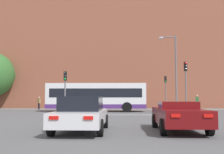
# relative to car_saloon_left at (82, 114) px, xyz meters

# --- Properties ---
(stop_line_strip) EXTENTS (8.16, 0.30, 0.01)m
(stop_line_strip) POSITION_rel_car_saloon_left_xyz_m (1.87, 11.92, -0.74)
(stop_line_strip) COLOR silver
(stop_line_strip) RESTS_ON ground_plane
(far_pavement) EXTENTS (69.07, 2.50, 0.01)m
(far_pavement) POSITION_rel_car_saloon_left_xyz_m (1.87, 24.45, -0.74)
(far_pavement) COLOR gray
(far_pavement) RESTS_ON ground_plane
(brick_civic_building) EXTENTS (43.33, 12.38, 26.35)m
(brick_civic_building) POSITION_rel_car_saloon_left_xyz_m (-1.20, 33.44, 9.31)
(brick_civic_building) COLOR brown
(brick_civic_building) RESTS_ON ground_plane
(car_saloon_left) EXTENTS (2.12, 4.81, 1.48)m
(car_saloon_left) POSITION_rel_car_saloon_left_xyz_m (0.00, 0.00, 0.00)
(car_saloon_left) COLOR silver
(car_saloon_left) RESTS_ON ground_plane
(car_roadster_right) EXTENTS (2.02, 4.70, 1.26)m
(car_roadster_right) POSITION_rel_car_saloon_left_xyz_m (4.13, 0.26, -0.08)
(car_roadster_right) COLOR #600C0F
(car_roadster_right) RESTS_ON ground_plane
(bus_crossing_lead) EXTENTS (10.19, 2.64, 2.93)m
(bus_crossing_lead) POSITION_rel_car_saloon_left_xyz_m (-0.71, 17.47, 0.82)
(bus_crossing_lead) COLOR silver
(bus_crossing_lead) RESTS_ON ground_plane
(traffic_light_far_right) EXTENTS (0.26, 0.31, 4.19)m
(traffic_light_far_right) POSITION_rel_car_saloon_left_xyz_m (7.57, 23.57, 2.07)
(traffic_light_far_right) COLOR slate
(traffic_light_far_right) RESTS_ON ground_plane
(traffic_light_near_left) EXTENTS (0.26, 0.31, 3.77)m
(traffic_light_near_left) POSITION_rel_car_saloon_left_xyz_m (-3.14, 12.86, 1.81)
(traffic_light_near_left) COLOR slate
(traffic_light_near_left) RESTS_ON ground_plane
(traffic_light_near_right) EXTENTS (0.26, 0.31, 4.60)m
(traffic_light_near_right) POSITION_rel_car_saloon_left_xyz_m (7.50, 12.77, 2.32)
(traffic_light_near_right) COLOR slate
(traffic_light_near_right) RESTS_ON ground_plane
(street_lamp_junction) EXTENTS (1.75, 0.36, 7.51)m
(street_lamp_junction) POSITION_rel_car_saloon_left_xyz_m (6.90, 15.21, 3.78)
(street_lamp_junction) COLOR slate
(street_lamp_junction) RESTS_ON ground_plane
(pedestrian_waiting) EXTENTS (0.45, 0.43, 1.59)m
(pedestrian_waiting) POSITION_rel_car_saloon_left_xyz_m (-8.48, 23.68, 0.17)
(pedestrian_waiting) COLOR black
(pedestrian_waiting) RESTS_ON ground_plane
(pedestrian_walking_east) EXTENTS (0.45, 0.35, 1.84)m
(pedestrian_walking_east) POSITION_rel_car_saloon_left_xyz_m (11.75, 24.53, 0.35)
(pedestrian_walking_east) COLOR brown
(pedestrian_walking_east) RESTS_ON ground_plane
(tree_by_building) EXTENTS (4.16, 4.16, 6.80)m
(tree_by_building) POSITION_rel_car_saloon_left_xyz_m (-14.58, 28.81, 3.85)
(tree_by_building) COLOR #4C3823
(tree_by_building) RESTS_ON ground_plane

